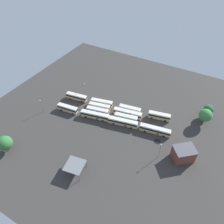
# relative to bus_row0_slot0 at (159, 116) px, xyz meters

# --- Properties ---
(ground_plane) EXTENTS (125.81, 125.81, 0.00)m
(ground_plane) POSITION_rel_bus_row0_slot0_xyz_m (22.38, 9.21, -1.89)
(ground_plane) COLOR #383533
(bus_row0_slot0) EXTENTS (11.35, 4.73, 3.58)m
(bus_row0_slot0) POSITION_rel_bus_row0_slot0_xyz_m (0.00, 0.00, 0.00)
(bus_row0_slot0) COLOR silver
(bus_row0_slot0) RESTS_ON ground_plane
(bus_row0_slot3) EXTENTS (15.08, 4.91, 3.58)m
(bus_row0_slot3) POSITION_rel_bus_row0_slot0_xyz_m (-1.63, 10.19, 0.00)
(bus_row0_slot3) COLOR silver
(bus_row0_slot3) RESTS_ON ground_plane
(bus_row1_slot0) EXTENTS (11.84, 4.30, 3.58)m
(bus_row1_slot0) POSITION_rel_bus_row0_slot0_xyz_m (15.23, 2.91, 0.00)
(bus_row1_slot0) COLOR silver
(bus_row1_slot0) RESTS_ON ground_plane
(bus_row1_slot1) EXTENTS (15.08, 4.91, 3.58)m
(bus_row1_slot1) POSITION_rel_bus_row0_slot0_xyz_m (14.92, 6.16, 0.00)
(bus_row1_slot1) COLOR silver
(bus_row1_slot1) RESTS_ON ground_plane
(bus_row1_slot2) EXTENTS (12.07, 4.76, 3.58)m
(bus_row1_slot2) POSITION_rel_bus_row0_slot0_xyz_m (14.25, 9.54, 0.00)
(bus_row1_slot2) COLOR silver
(bus_row1_slot2) RESTS_ON ground_plane
(bus_row1_slot3) EXTENTS (15.07, 5.47, 3.58)m
(bus_row1_slot3) POSITION_rel_bus_row0_slot0_xyz_m (14.10, 13.02, 0.00)
(bus_row1_slot3) COLOR silver
(bus_row1_slot3) RESTS_ON ground_plane
(bus_row2_slot0) EXTENTS (12.31, 5.13, 3.58)m
(bus_row2_slot0) POSITION_rel_bus_row0_slot0_xyz_m (30.99, 5.59, 0.00)
(bus_row2_slot0) COLOR silver
(bus_row2_slot0) RESTS_ON ground_plane
(bus_row2_slot1) EXTENTS (11.88, 5.01, 3.58)m
(bus_row2_slot1) POSITION_rel_bus_row0_slot0_xyz_m (30.31, 8.93, 0.00)
(bus_row2_slot1) COLOR silver
(bus_row2_slot1) RESTS_ON ground_plane
(bus_row2_slot2) EXTENTS (12.06, 5.12, 3.58)m
(bus_row2_slot2) POSITION_rel_bus_row0_slot0_xyz_m (29.47, 12.23, 0.00)
(bus_row2_slot2) COLOR silver
(bus_row2_slot2) RESTS_ON ground_plane
(bus_row2_slot3) EXTENTS (15.07, 5.67, 3.58)m
(bus_row2_slot3) POSITION_rel_bus_row0_slot0_xyz_m (28.87, 15.66, 0.00)
(bus_row2_slot3) COLOR silver
(bus_row2_slot3) RESTS_ON ground_plane
(bus_row3_slot0) EXTENTS (12.32, 4.27, 3.58)m
(bus_row3_slot0) POSITION_rel_bus_row0_slot0_xyz_m (46.01, 8.06, 0.00)
(bus_row3_slot0) COLOR silver
(bus_row3_slot0) RESTS_ON ground_plane
(bus_row3_slot3) EXTENTS (11.57, 3.78, 3.58)m
(bus_row3_slot3) POSITION_rel_bus_row0_slot0_xyz_m (44.37, 18.33, 0.00)
(bus_row3_slot3) COLOR silver
(bus_row3_slot3) RESTS_ON ground_plane
(depot_building) EXTENTS (11.13, 10.90, 6.49)m
(depot_building) POSITION_rel_bus_row0_slot0_xyz_m (-17.19, 18.31, 1.38)
(depot_building) COLOR brown
(depot_building) RESTS_ON ground_plane
(maintenance_shelter) EXTENTS (8.57, 8.57, 4.19)m
(maintenance_shelter) POSITION_rel_bus_row0_slot0_xyz_m (19.11, 45.67, 2.09)
(maintenance_shelter) COLOR slate
(maintenance_shelter) RESTS_ON ground_plane
(lamp_post_mid_lot) EXTENTS (0.56, 0.28, 8.78)m
(lamp_post_mid_lot) POSITION_rel_bus_row0_slot0_xyz_m (-8.08, 22.70, 2.92)
(lamp_post_mid_lot) COLOR slate
(lamp_post_mid_lot) RESTS_ON ground_plane
(lamp_post_near_entrance) EXTENTS (0.56, 0.28, 8.14)m
(lamp_post_near_entrance) POSITION_rel_bus_row0_slot0_xyz_m (44.00, 2.31, 2.60)
(lamp_post_near_entrance) COLOR slate
(lamp_post_near_entrance) RESTS_ON ground_plane
(lamp_post_by_building) EXTENTS (0.56, 0.28, 8.05)m
(lamp_post_by_building) POSITION_rel_bus_row0_slot0_xyz_m (55.41, 25.28, 2.55)
(lamp_post_by_building) COLOR slate
(lamp_post_by_building) RESTS_ON ground_plane
(tree_west_edge) EXTENTS (6.53, 6.53, 8.44)m
(tree_west_edge) POSITION_rel_bus_row0_slot0_xyz_m (51.41, 52.04, 3.28)
(tree_west_edge) COLOR brown
(tree_west_edge) RESTS_ON ground_plane
(tree_north_edge) EXTENTS (4.93, 4.93, 7.49)m
(tree_north_edge) POSITION_rel_bus_row0_slot0_xyz_m (-20.85, -13.38, 3.12)
(tree_north_edge) COLOR brown
(tree_north_edge) RESTS_ON ground_plane
(tree_northwest) EXTENTS (6.39, 6.39, 9.00)m
(tree_northwest) POSITION_rel_bus_row0_slot0_xyz_m (-20.34, -7.32, 3.91)
(tree_northwest) COLOR brown
(tree_northwest) RESTS_ON ground_plane
(puddle_between_rows) EXTENTS (3.91, 3.91, 0.01)m
(puddle_between_rows) POSITION_rel_bus_row0_slot0_xyz_m (-0.82, 8.17, -1.88)
(puddle_between_rows) COLOR black
(puddle_between_rows) RESTS_ON ground_plane
(puddle_back_corner) EXTENTS (3.29, 3.29, 0.01)m
(puddle_back_corner) POSITION_rel_bus_row0_slot0_xyz_m (-4.69, 14.74, -1.88)
(puddle_back_corner) COLOR black
(puddle_back_corner) RESTS_ON ground_plane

